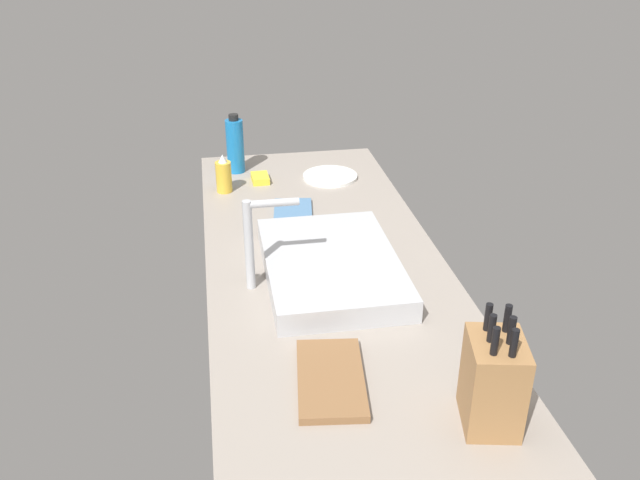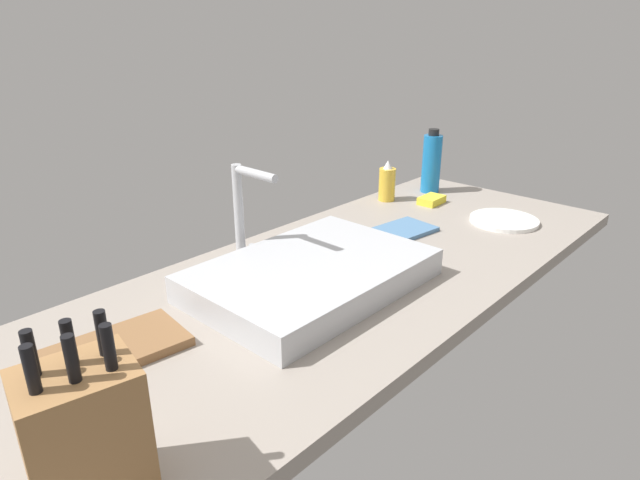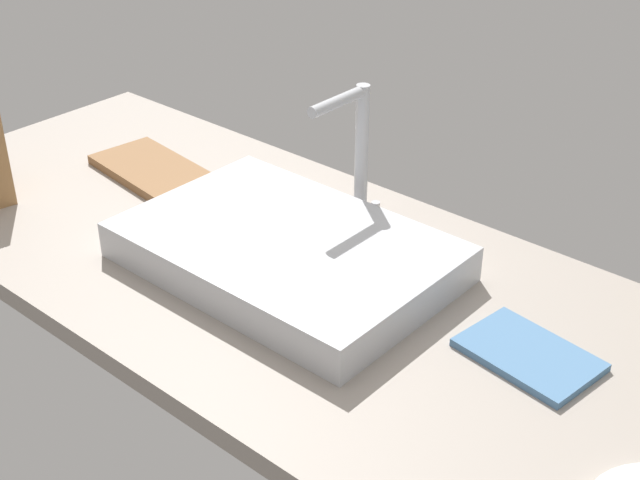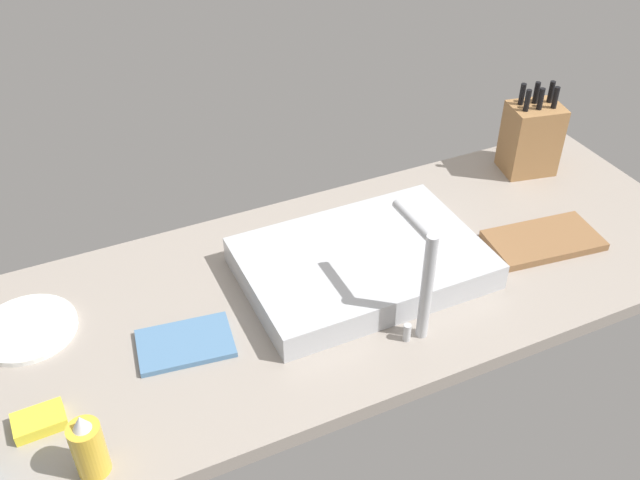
{
  "view_description": "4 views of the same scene",
  "coord_description": "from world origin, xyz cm",
  "px_view_note": "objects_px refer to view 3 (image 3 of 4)",
  "views": [
    {
      "loc": [
        -163.47,
        29.63,
        96.92
      ],
      "look_at": [
        2.04,
        1.41,
        9.89
      ],
      "focal_mm": 37.63,
      "sensor_mm": 36.0,
      "label": 1
    },
    {
      "loc": [
        -87.5,
        -76.05,
        59.38
      ],
      "look_at": [
        -3.21,
        1.51,
        13.37
      ],
      "focal_mm": 30.55,
      "sensor_mm": 36.0,
      "label": 2
    },
    {
      "loc": [
        77.97,
        -89.92,
        81.43
      ],
      "look_at": [
        -1.87,
        1.86,
        10.21
      ],
      "focal_mm": 49.71,
      "sensor_mm": 36.0,
      "label": 3
    },
    {
      "loc": [
        52.66,
        107.26,
        107.51
      ],
      "look_at": [
        0.66,
        -4.56,
        12.53
      ],
      "focal_mm": 40.17,
      "sensor_mm": 36.0,
      "label": 4
    }
  ],
  "objects_px": {
    "sink_basin": "(288,251)",
    "faucet": "(357,143)",
    "cutting_board": "(153,170)",
    "dish_towel": "(529,355)"
  },
  "relations": [
    {
      "from": "sink_basin",
      "to": "faucet",
      "type": "bearing_deg",
      "value": 95.69
    },
    {
      "from": "sink_basin",
      "to": "dish_towel",
      "type": "bearing_deg",
      "value": 6.05
    },
    {
      "from": "dish_towel",
      "to": "cutting_board",
      "type": "bearing_deg",
      "value": 177.75
    },
    {
      "from": "faucet",
      "to": "cutting_board",
      "type": "relative_size",
      "value": 0.96
    },
    {
      "from": "faucet",
      "to": "dish_towel",
      "type": "xyz_separation_m",
      "value": [
        0.44,
        -0.15,
        -0.14
      ]
    },
    {
      "from": "sink_basin",
      "to": "dish_towel",
      "type": "xyz_separation_m",
      "value": [
        0.42,
        0.04,
        -0.03
      ]
    },
    {
      "from": "cutting_board",
      "to": "dish_towel",
      "type": "height_order",
      "value": "cutting_board"
    },
    {
      "from": "sink_basin",
      "to": "faucet",
      "type": "relative_size",
      "value": 2.09
    },
    {
      "from": "faucet",
      "to": "cutting_board",
      "type": "height_order",
      "value": "faucet"
    },
    {
      "from": "sink_basin",
      "to": "cutting_board",
      "type": "xyz_separation_m",
      "value": [
        -0.44,
        0.08,
        -0.02
      ]
    }
  ]
}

